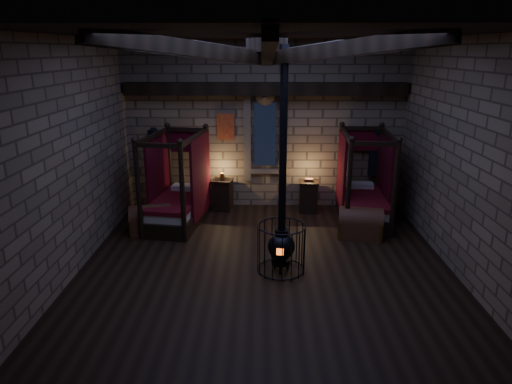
{
  "coord_description": "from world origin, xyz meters",
  "views": [
    {
      "loc": [
        -0.08,
        -8.01,
        3.96
      ],
      "look_at": [
        -0.19,
        0.6,
        1.27
      ],
      "focal_mm": 32.0,
      "sensor_mm": 36.0,
      "label": 1
    }
  ],
  "objects_px": {
    "bed_right": "(363,199)",
    "stove": "(281,242)",
    "bed_left": "(178,202)",
    "trunk_left": "(151,220)",
    "trunk_right": "(360,224)"
  },
  "relations": [
    {
      "from": "bed_left",
      "to": "bed_right",
      "type": "distance_m",
      "value": 4.41
    },
    {
      "from": "trunk_right",
      "to": "stove",
      "type": "height_order",
      "value": "stove"
    },
    {
      "from": "trunk_left",
      "to": "trunk_right",
      "type": "bearing_deg",
      "value": -13.67
    },
    {
      "from": "stove",
      "to": "trunk_left",
      "type": "bearing_deg",
      "value": 155.16
    },
    {
      "from": "stove",
      "to": "bed_left",
      "type": "bearing_deg",
      "value": 141.66
    },
    {
      "from": "bed_right",
      "to": "stove",
      "type": "bearing_deg",
      "value": -123.67
    },
    {
      "from": "trunk_left",
      "to": "stove",
      "type": "bearing_deg",
      "value": -44.09
    },
    {
      "from": "bed_right",
      "to": "trunk_left",
      "type": "height_order",
      "value": "bed_right"
    },
    {
      "from": "trunk_left",
      "to": "trunk_right",
      "type": "distance_m",
      "value": 4.67
    },
    {
      "from": "bed_right",
      "to": "stove",
      "type": "height_order",
      "value": "stove"
    },
    {
      "from": "trunk_right",
      "to": "stove",
      "type": "distance_m",
      "value": 2.46
    },
    {
      "from": "bed_left",
      "to": "trunk_left",
      "type": "bearing_deg",
      "value": -121.94
    },
    {
      "from": "bed_left",
      "to": "stove",
      "type": "distance_m",
      "value": 3.38
    },
    {
      "from": "trunk_right",
      "to": "trunk_left",
      "type": "bearing_deg",
      "value": -171.6
    },
    {
      "from": "bed_left",
      "to": "bed_right",
      "type": "xyz_separation_m",
      "value": [
        4.4,
        0.25,
        -0.0
      ]
    }
  ]
}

